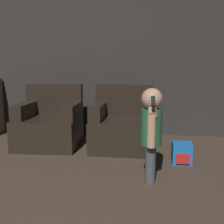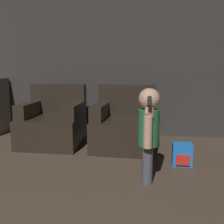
{
  "view_description": "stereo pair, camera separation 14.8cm",
  "coord_description": "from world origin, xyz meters",
  "px_view_note": "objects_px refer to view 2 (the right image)",
  "views": [
    {
      "loc": [
        0.49,
        0.37,
        1.08
      ],
      "look_at": [
        0.17,
        3.21,
        0.59
      ],
      "focal_mm": 40.0,
      "sensor_mm": 36.0,
      "label": 1
    },
    {
      "loc": [
        0.63,
        0.39,
        1.08
      ],
      "look_at": [
        0.17,
        3.21,
        0.59
      ],
      "focal_mm": 40.0,
      "sensor_mm": 36.0,
      "label": 2
    }
  ],
  "objects_px": {
    "armchair_left": "(53,123)",
    "toy_backpack": "(182,155)",
    "armchair_right": "(125,126)",
    "person_toddler": "(149,128)"
  },
  "relations": [
    {
      "from": "armchair_right",
      "to": "toy_backpack",
      "type": "xyz_separation_m",
      "value": [
        0.72,
        -0.57,
        -0.18
      ]
    },
    {
      "from": "armchair_right",
      "to": "person_toddler",
      "type": "relative_size",
      "value": 0.95
    },
    {
      "from": "armchair_left",
      "to": "person_toddler",
      "type": "xyz_separation_m",
      "value": [
        1.39,
        -1.05,
        0.23
      ]
    },
    {
      "from": "armchair_left",
      "to": "toy_backpack",
      "type": "bearing_deg",
      "value": -19.74
    },
    {
      "from": "armchair_left",
      "to": "armchair_right",
      "type": "relative_size",
      "value": 1.0
    },
    {
      "from": "armchair_right",
      "to": "person_toddler",
      "type": "distance_m",
      "value": 1.13
    },
    {
      "from": "armchair_left",
      "to": "toy_backpack",
      "type": "distance_m",
      "value": 1.86
    },
    {
      "from": "armchair_left",
      "to": "person_toddler",
      "type": "bearing_deg",
      "value": -39.06
    },
    {
      "from": "toy_backpack",
      "to": "person_toddler",
      "type": "bearing_deg",
      "value": -128.29
    },
    {
      "from": "armchair_left",
      "to": "armchair_right",
      "type": "height_order",
      "value": "same"
    }
  ]
}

